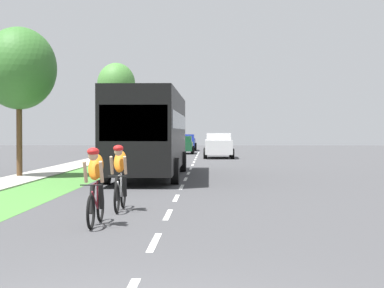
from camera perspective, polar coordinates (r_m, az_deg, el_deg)
name	(u,v)px	position (r m, az deg, el deg)	size (l,w,h in m)	color
ground_plane	(187,177)	(25.76, -0.50, -3.07)	(120.00, 120.00, 0.00)	#424244
grass_verge	(79,177)	(26.32, -10.46, -2.99)	(2.26, 70.00, 0.01)	#478438
sidewalk_concrete	(32,176)	(26.80, -14.65, -2.93)	(1.74, 70.00, 0.10)	#B2ADA3
lane_markings_center	(190,171)	(29.74, -0.22, -2.50)	(0.12, 54.30, 0.01)	white
cyclist_lead	(95,185)	(12.50, -8.95, -3.82)	(0.42, 1.72, 1.58)	black
cyclist_trailing	(120,177)	(14.81, -6.72, -3.04)	(0.42, 1.72, 1.58)	black
bus_black	(150,130)	(25.89, -3.90, 1.34)	(2.78, 11.60, 3.48)	black
suv_white	(218,145)	(44.29, 2.48, -0.08)	(2.15, 4.70, 1.79)	silver
sedan_dark_green	(182,145)	(53.22, -0.89, -0.07)	(1.98, 4.30, 1.52)	#194C2D
pickup_blue	(185,142)	(61.99, -0.63, 0.16)	(2.22, 5.10, 1.64)	#23389E
street_tree_near	(19,69)	(26.72, -15.77, 6.75)	(3.12, 3.12, 6.25)	brown
street_tree_far	(116,84)	(53.13, -7.05, 5.55)	(3.23, 3.23, 7.79)	brown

